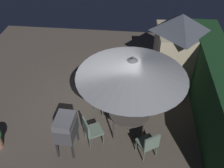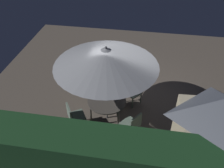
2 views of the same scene
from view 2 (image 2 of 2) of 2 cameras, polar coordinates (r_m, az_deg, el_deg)
The scene contains 10 objects.
ground_plane at distance 8.52m, azimuth 5.36°, elevation -3.68°, with size 11.00×11.00×0.00m, color brown.
garden_shed at distance 6.04m, azimuth 23.01°, elevation -12.00°, with size 1.81×1.62×2.56m.
patio_table at distance 7.37m, azimuth -1.23°, elevation -4.27°, with size 1.18×1.18×0.75m.
patio_umbrella at distance 6.40m, azimuth -1.41°, elevation 6.41°, with size 2.88×2.88×2.61m.
bbq_grill at distance 8.69m, azimuth -4.95°, elevation 4.34°, with size 0.72×0.53×1.20m.
chair_near_shed at distance 8.35m, azimuth -3.98°, elevation 0.05°, with size 0.63×0.63×0.90m.
chair_far_side at distance 7.27m, azimuth -9.04°, elevation -7.37°, with size 0.64×0.64×0.90m.
chair_toward_hedge at distance 6.97m, azimuth 4.80°, elevation -9.42°, with size 0.65×0.65×0.90m.
chair_toward_house at distance 8.11m, azimuth 5.44°, elevation -1.36°, with size 0.65×0.65×0.90m.
potted_plant_by_shed at distance 10.61m, azimuth -3.18°, elevation 8.35°, with size 0.40×0.40×0.71m.
Camera 2 is at (-0.25, 6.39, 5.63)m, focal length 38.53 mm.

